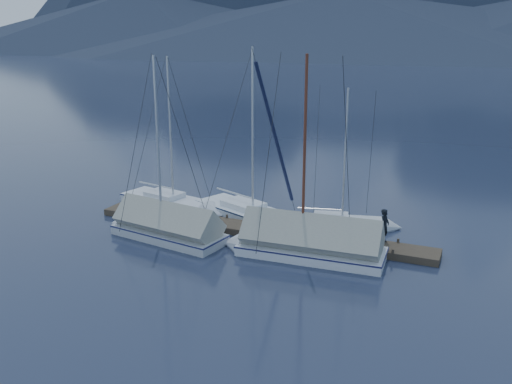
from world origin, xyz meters
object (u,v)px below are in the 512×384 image
at_px(sailboat_open_mid, 260,218).
at_px(sailboat_covered_far, 160,228).
at_px(sailboat_open_left, 180,205).
at_px(person, 384,226).
at_px(sailboat_covered_near, 299,245).
at_px(sailboat_open_right, 350,224).

bearing_deg(sailboat_open_mid, sailboat_covered_far, -130.43).
relative_size(sailboat_open_left, sailboat_open_mid, 0.94).
relative_size(sailboat_open_mid, person, 6.17).
height_order(sailboat_open_left, sailboat_covered_near, sailboat_covered_near).
relative_size(sailboat_open_mid, sailboat_covered_far, 1.04).
bearing_deg(sailboat_open_right, sailboat_open_left, -175.67).
xyz_separation_m(sailboat_open_right, sailboat_covered_far, (-8.37, -5.25, 0.34)).
distance_m(sailboat_open_left, sailboat_covered_near, 9.57).
relative_size(sailboat_open_left, sailboat_open_right, 1.19).
xyz_separation_m(sailboat_covered_near, sailboat_covered_far, (-7.13, -0.57, -0.02)).
height_order(sailboat_open_right, sailboat_covered_near, sailboat_covered_near).
bearing_deg(sailboat_open_right, sailboat_covered_far, -147.93).
height_order(sailboat_open_mid, sailboat_covered_far, sailboat_open_mid).
relative_size(sailboat_open_right, sailboat_covered_near, 0.80).
height_order(sailboat_open_mid, sailboat_open_right, sailboat_open_mid).
distance_m(sailboat_open_mid, person, 7.17).
bearing_deg(sailboat_open_left, sailboat_open_right, 4.33).
xyz_separation_m(sailboat_open_mid, person, (6.96, -1.43, 0.98)).
bearing_deg(sailboat_open_mid, sailboat_open_right, 11.96).
distance_m(sailboat_open_right, sailboat_covered_near, 4.85).
xyz_separation_m(sailboat_open_left, sailboat_open_mid, (5.21, -0.25, 0.01)).
distance_m(sailboat_open_mid, sailboat_covered_far, 5.57).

